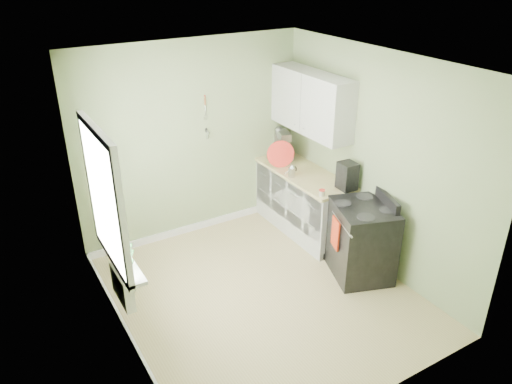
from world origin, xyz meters
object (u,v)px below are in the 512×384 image
stove (362,240)px  stand_mixer (283,145)px  coffee_maker (347,177)px  kettle (292,171)px

stove → stand_mixer: bearing=87.6°
stand_mixer → coffee_maker: bearing=-86.3°
kettle → coffee_maker: bearing=-59.7°
stove → coffee_maker: bearing=73.2°
stand_mixer → stove: bearing=-92.4°
kettle → stand_mixer: bearing=65.5°
stand_mixer → kettle: size_ratio=2.56×
stove → kettle: kettle is taller
stand_mixer → coffee_maker: (0.09, -1.33, -0.01)m
kettle → coffee_maker: size_ratio=0.47×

